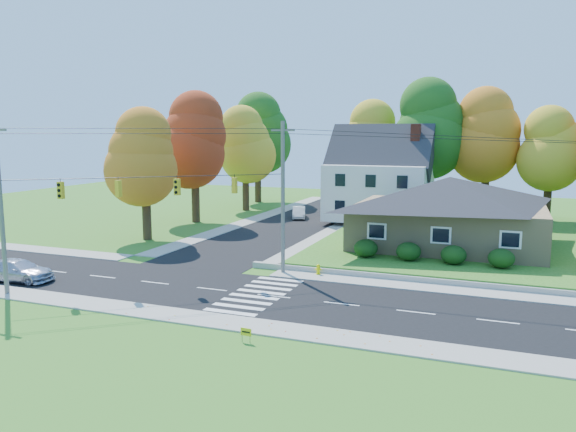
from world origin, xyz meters
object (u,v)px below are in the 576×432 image
(ranch_house, at_px, (449,211))
(white_car, at_px, (299,213))
(fire_hydrant, at_px, (318,270))
(silver_sedan, at_px, (18,270))

(ranch_house, distance_m, white_car, 20.93)
(ranch_house, distance_m, fire_hydrant, 13.03)
(white_car, bearing_deg, fire_hydrant, -86.28)
(ranch_house, bearing_deg, fire_hydrant, -124.20)
(silver_sedan, relative_size, white_car, 1.22)
(white_car, relative_size, fire_hydrant, 5.09)
(silver_sedan, bearing_deg, fire_hydrant, -70.62)
(silver_sedan, distance_m, fire_hydrant, 19.01)
(ranch_house, relative_size, white_car, 3.82)
(ranch_house, height_order, fire_hydrant, ranch_house)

